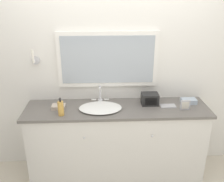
# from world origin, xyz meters

# --- Properties ---
(wall_back) EXTENTS (8.00, 0.18, 2.55)m
(wall_back) POSITION_xyz_m (-0.00, 0.57, 1.28)
(wall_back) COLOR white
(wall_back) RESTS_ON ground_plane
(vanity_counter) EXTENTS (2.02, 0.52, 0.87)m
(vanity_counter) POSITION_xyz_m (0.00, 0.28, 0.44)
(vanity_counter) COLOR silver
(vanity_counter) RESTS_ON ground_plane
(sink_basin) EXTENTS (0.46, 0.38, 0.21)m
(sink_basin) POSITION_xyz_m (-0.18, 0.27, 0.89)
(sink_basin) COLOR white
(sink_basin) RESTS_ON vanity_counter
(soap_bottle) EXTENTS (0.06, 0.06, 0.19)m
(soap_bottle) POSITION_xyz_m (-0.59, 0.14, 0.95)
(soap_bottle) COLOR gold
(soap_bottle) RESTS_ON vanity_counter
(appliance_box) EXTENTS (0.19, 0.14, 0.13)m
(appliance_box) POSITION_xyz_m (0.37, 0.36, 0.94)
(appliance_box) COLOR black
(appliance_box) RESTS_ON vanity_counter
(picture_frame) EXTENTS (0.10, 0.01, 0.11)m
(picture_frame) POSITION_xyz_m (0.73, 0.20, 0.93)
(picture_frame) COLOR #B2B2B7
(picture_frame) RESTS_ON vanity_counter
(hand_towel_near_sink) EXTENTS (0.17, 0.11, 0.05)m
(hand_towel_near_sink) POSITION_xyz_m (0.82, 0.37, 0.90)
(hand_towel_near_sink) COLOR #A8B7C6
(hand_towel_near_sink) RESTS_ON vanity_counter
(hand_towel_far_corner) EXTENTS (0.15, 0.11, 0.04)m
(hand_towel_far_corner) POSITION_xyz_m (-0.64, 0.29, 0.89)
(hand_towel_far_corner) COLOR #B7A899
(hand_towel_far_corner) RESTS_ON vanity_counter
(metal_tray) EXTENTS (0.17, 0.10, 0.01)m
(metal_tray) POSITION_xyz_m (0.57, 0.29, 0.88)
(metal_tray) COLOR #ADADB2
(metal_tray) RESTS_ON vanity_counter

